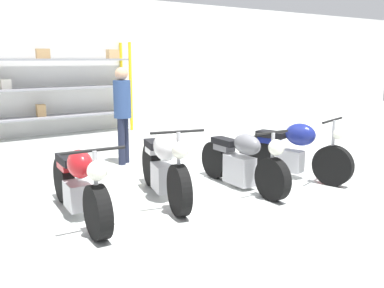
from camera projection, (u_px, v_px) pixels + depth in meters
ground_plane at (208, 196)px, 6.22m from camera, size 30.00×30.00×0.00m
back_wall at (58, 65)px, 11.08m from camera, size 30.00×0.08×3.60m
shelving_rack at (44, 87)px, 10.61m from camera, size 4.41×0.63×2.38m
motorcycle_red at (79, 184)px, 5.26m from camera, size 0.71×2.09×1.01m
motorcycle_white at (164, 166)px, 5.97m from camera, size 0.84×2.02×1.09m
motorcycle_grey at (242, 161)px, 6.50m from camera, size 0.58×1.99×0.98m
motorcycle_blue at (293, 151)px, 7.06m from camera, size 0.86×1.97×1.05m
person_browsing at (122, 107)px, 7.91m from camera, size 0.45×0.45×1.80m
toolbox at (329, 159)px, 7.83m from camera, size 0.44×0.26×0.28m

